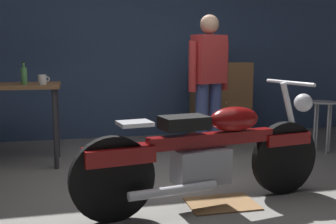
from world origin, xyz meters
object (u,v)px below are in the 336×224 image
(motorcycle, at_px, (209,152))
(mug_white_ceramic, at_px, (42,80))
(wooden_dresser, at_px, (220,101))
(bottle, at_px, (24,75))
(person_standing, at_px, (209,79))
(shop_stool, at_px, (323,113))

(motorcycle, distance_m, mug_white_ceramic, 2.08)
(motorcycle, distance_m, wooden_dresser, 2.69)
(motorcycle, xyz_separation_m, bottle, (-1.54, 1.52, 0.55))
(motorcycle, xyz_separation_m, person_standing, (0.52, 1.54, 0.48))
(wooden_dresser, height_order, mug_white_ceramic, wooden_dresser)
(person_standing, bearing_deg, mug_white_ceramic, -19.03)
(shop_stool, distance_m, mug_white_ceramic, 3.36)
(shop_stool, relative_size, bottle, 2.66)
(person_standing, bearing_deg, bottle, -19.71)
(person_standing, relative_size, shop_stool, 2.61)
(person_standing, distance_m, shop_stool, 1.52)
(motorcycle, distance_m, bottle, 2.23)
(person_standing, distance_m, wooden_dresser, 1.14)
(shop_stool, relative_size, wooden_dresser, 0.58)
(person_standing, relative_size, wooden_dresser, 1.52)
(wooden_dresser, bearing_deg, bottle, -159.42)
(motorcycle, bearing_deg, bottle, 125.52)
(shop_stool, xyz_separation_m, mug_white_ceramic, (-3.33, 0.09, 0.45))
(bottle, bearing_deg, wooden_dresser, 20.58)
(motorcycle, bearing_deg, wooden_dresser, 57.78)
(wooden_dresser, bearing_deg, mug_white_ceramic, -157.53)
(person_standing, xyz_separation_m, bottle, (-2.06, -0.02, 0.07))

